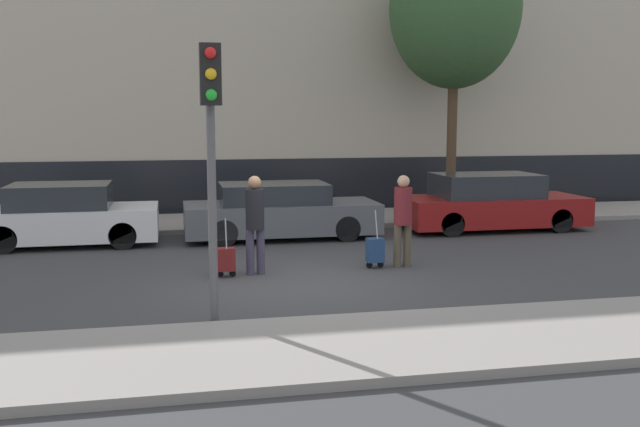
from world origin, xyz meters
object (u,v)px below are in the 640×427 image
object	(u,v)px
trolley_left	(226,259)
bare_tree_near_crossing	(455,8)
parked_car_2	(490,204)
traffic_light	(211,128)
pedestrian_left	(255,218)
parked_bicycle	(306,203)
pedestrian_right	(403,215)
parked_car_1	(280,212)
trolley_right	(375,250)
parked_car_0	(66,216)

from	to	relation	value
trolley_left	bare_tree_near_crossing	xyz separation A→B (m)	(6.95, 6.55, 5.53)
parked_car_2	trolley_left	size ratio (longest dim) A/B	4.33
trolley_left	traffic_light	distance (m)	3.89
pedestrian_left	trolley_left	distance (m)	0.90
parked_car_2	bare_tree_near_crossing	distance (m)	5.75
parked_bicycle	trolley_left	bearing A→B (deg)	-112.46
parked_bicycle	bare_tree_near_crossing	world-z (taller)	bare_tree_near_crossing
pedestrian_right	parked_car_1	bearing A→B (deg)	115.22
pedestrian_left	bare_tree_near_crossing	distance (m)	10.29
pedestrian_left	trolley_left	bearing A→B (deg)	-179.93
trolley_right	trolley_left	bearing A→B (deg)	-176.37
parked_bicycle	bare_tree_near_crossing	xyz separation A→B (m)	(4.25, 0.01, 5.36)
parked_car_0	parked_car_1	distance (m)	4.82
parked_car_1	trolley_right	bearing A→B (deg)	-71.06
parked_car_2	bare_tree_near_crossing	size ratio (longest dim) A/B	0.58
parked_car_0	trolley_right	xyz separation A→B (m)	(6.10, -3.81, -0.30)
trolley_right	traffic_light	size ratio (longest dim) A/B	0.29
parked_car_1	pedestrian_right	bearing A→B (deg)	-63.77
trolley_right	bare_tree_near_crossing	xyz separation A→B (m)	(4.11, 6.37, 5.51)
trolley_right	parked_bicycle	xyz separation A→B (m)	(-0.14, 6.36, 0.15)
parked_car_2	bare_tree_near_crossing	bearing A→B (deg)	91.60
pedestrian_right	traffic_light	bearing A→B (deg)	-140.58
parked_car_0	pedestrian_right	world-z (taller)	pedestrian_right
parked_car_1	traffic_light	size ratio (longest dim) A/B	1.19
traffic_light	bare_tree_near_crossing	size ratio (longest dim) A/B	0.48
traffic_light	trolley_left	bearing A→B (deg)	82.66
parked_bicycle	bare_tree_near_crossing	bearing A→B (deg)	0.19
parked_car_1	bare_tree_near_crossing	size ratio (longest dim) A/B	0.57
trolley_right	parked_car_0	bearing A→B (deg)	148.02
pedestrian_right	bare_tree_near_crossing	world-z (taller)	bare_tree_near_crossing
trolley_left	pedestrian_right	world-z (taller)	pedestrian_right
parked_car_1	pedestrian_left	distance (m)	3.95
pedestrian_left	pedestrian_right	xyz separation A→B (m)	(2.85, 0.09, -0.03)
pedestrian_right	trolley_right	world-z (taller)	pedestrian_right
parked_car_2	trolley_left	xyz separation A→B (m)	(-7.02, -4.06, -0.34)
bare_tree_near_crossing	traffic_light	bearing A→B (deg)	-127.46
trolley_right	parked_bicycle	size ratio (longest dim) A/B	0.63
pedestrian_left	traffic_light	distance (m)	3.68
parked_car_0	pedestrian_right	size ratio (longest dim) A/B	2.22
parked_car_0	parked_car_2	size ratio (longest dim) A/B	0.85
pedestrian_left	bare_tree_near_crossing	xyz separation A→B (m)	(6.41, 6.45, 4.81)
trolley_right	parked_bicycle	world-z (taller)	trolley_right
trolley_left	pedestrian_right	distance (m)	3.47
bare_tree_near_crossing	parked_car_2	bearing A→B (deg)	-88.40
trolley_right	bare_tree_near_crossing	bearing A→B (deg)	57.17
parked_car_2	parked_car_0	bearing A→B (deg)	-179.60
parked_car_1	pedestrian_right	size ratio (longest dim) A/B	2.57
parked_car_0	parked_car_2	xyz separation A→B (m)	(10.28, 0.07, 0.02)
parked_car_0	traffic_light	size ratio (longest dim) A/B	1.03
parked_car_2	trolley_right	world-z (taller)	parked_car_2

